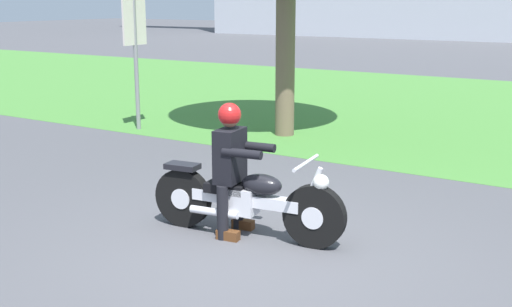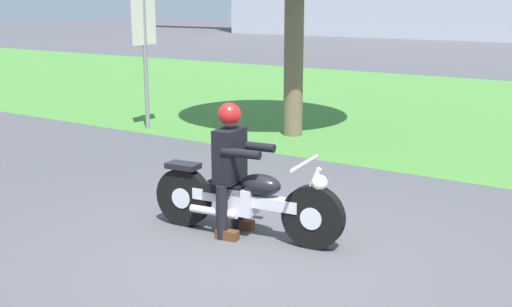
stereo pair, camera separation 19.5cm
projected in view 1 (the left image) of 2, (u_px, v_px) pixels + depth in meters
name	position (u px, v px, depth m)	size (l,w,h in m)	color
ground	(252.00, 257.00, 6.16)	(120.00, 120.00, 0.00)	#4C4C51
grass_verge	(486.00, 111.00, 14.21)	(60.00, 12.00, 0.01)	#478438
motorcycle_lead	(246.00, 200.00, 6.64)	(2.15, 0.67, 0.88)	black
rider_lead	(232.00, 159.00, 6.61)	(0.59, 0.51, 1.40)	black
sign_banner	(135.00, 38.00, 11.87)	(0.08, 0.60, 2.60)	gray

